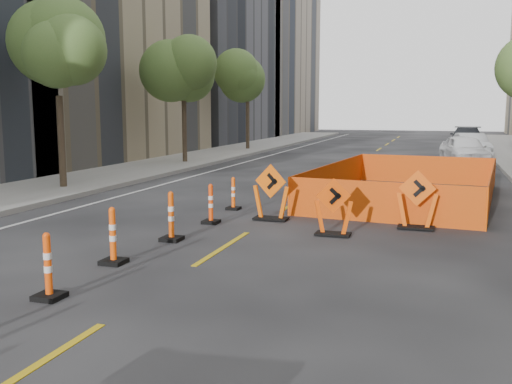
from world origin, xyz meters
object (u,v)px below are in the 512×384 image
(parked_car_mid, at_px, (471,146))
(channelizer_6, at_px, (211,204))
(channelizer_4, at_px, (113,236))
(chevron_sign_right, at_px, (417,200))
(parked_car_far, at_px, (467,138))
(chevron_sign_left, at_px, (271,192))
(channelizer_7, at_px, (233,193))
(channelizer_5, at_px, (171,216))
(parked_car_near, at_px, (464,150))
(channelizer_3, at_px, (48,266))
(chevron_sign_center, at_px, (333,207))

(parked_car_mid, bearing_deg, channelizer_6, -117.47)
(channelizer_4, xyz_separation_m, chevron_sign_right, (5.23, 4.95, 0.18))
(channelizer_6, xyz_separation_m, parked_car_far, (7.06, 29.92, 0.29))
(channelizer_4, relative_size, parked_car_mid, 0.25)
(channelizer_6, xyz_separation_m, chevron_sign_right, (4.96, 0.88, 0.21))
(channelizer_4, height_order, channelizer_6, channelizer_4)
(chevron_sign_left, distance_m, parked_car_mid, 22.46)
(channelizer_4, bearing_deg, channelizer_7, 88.87)
(channelizer_5, relative_size, parked_car_near, 0.24)
(channelizer_6, height_order, chevron_sign_right, chevron_sign_right)
(channelizer_3, height_order, channelizer_6, channelizer_3)
(chevron_sign_left, bearing_deg, channelizer_3, -91.00)
(chevron_sign_right, distance_m, parked_car_far, 29.12)
(channelizer_4, relative_size, chevron_sign_left, 0.74)
(channelizer_4, relative_size, channelizer_7, 1.15)
(channelizer_4, height_order, chevron_sign_right, chevron_sign_right)
(chevron_sign_right, bearing_deg, channelizer_6, -173.36)
(channelizer_3, distance_m, chevron_sign_right, 8.64)
(chevron_sign_right, bearing_deg, parked_car_far, 82.36)
(channelizer_6, distance_m, chevron_sign_center, 3.22)
(chevron_sign_right, relative_size, parked_car_far, 0.26)
(parked_car_far, bearing_deg, parked_car_mid, -86.76)
(channelizer_7, bearing_deg, chevron_sign_left, -38.14)
(chevron_sign_left, height_order, parked_car_far, parked_car_far)
(channelizer_3, height_order, channelizer_4, channelizer_4)
(channelizer_6, xyz_separation_m, chevron_sign_center, (3.19, -0.43, 0.16))
(channelizer_6, distance_m, chevron_sign_left, 1.60)
(parked_car_near, xyz_separation_m, parked_car_mid, (0.54, 5.03, -0.07))
(chevron_sign_right, xyz_separation_m, parked_car_mid, (2.12, 21.70, -0.01))
(channelizer_4, bearing_deg, channelizer_5, 84.77)
(channelizer_7, distance_m, chevron_sign_right, 5.24)
(channelizer_6, height_order, chevron_sign_left, chevron_sign_left)
(parked_car_mid, relative_size, parked_car_far, 0.79)
(parked_car_near, xyz_separation_m, parked_car_far, (0.53, 12.37, 0.01))
(channelizer_5, bearing_deg, chevron_sign_right, 30.05)
(chevron_sign_center, relative_size, parked_car_mid, 0.31)
(channelizer_3, distance_m, channelizer_6, 6.10)
(channelizer_6, xyz_separation_m, parked_car_near, (6.53, 17.56, 0.27))
(channelizer_7, height_order, chevron_sign_left, chevron_sign_left)
(channelizer_5, distance_m, chevron_sign_left, 3.24)
(channelizer_5, bearing_deg, parked_car_near, 71.33)
(channelizer_5, height_order, channelizer_7, channelizer_5)
(chevron_sign_left, bearing_deg, chevron_sign_center, -24.23)
(channelizer_4, height_order, chevron_sign_left, chevron_sign_left)
(chevron_sign_left, relative_size, parked_car_mid, 0.34)
(channelizer_4, distance_m, chevron_sign_center, 5.02)
(parked_car_near, bearing_deg, parked_car_mid, 72.01)
(channelizer_5, bearing_deg, parked_car_mid, 73.79)
(channelizer_6, xyz_separation_m, channelizer_7, (-0.15, 2.03, -0.03))
(channelizer_7, height_order, chevron_sign_right, chevron_sign_right)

